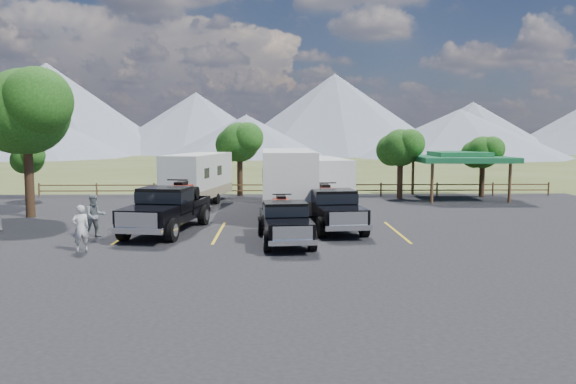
{
  "coord_description": "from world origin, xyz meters",
  "views": [
    {
      "loc": [
        0.54,
        -20.84,
        4.46
      ],
      "look_at": [
        1.14,
        6.48,
        1.6
      ],
      "focal_mm": 35.0,
      "sensor_mm": 36.0,
      "label": 1
    }
  ],
  "objects_px": {
    "rig_left": "(168,208)",
    "person_a": "(81,228)",
    "pavilion": "(459,158)",
    "trailer_right": "(323,181)",
    "rig_center": "(285,220)",
    "tree_big_nw": "(25,112)",
    "person_b": "(95,216)",
    "trailer_left": "(198,178)",
    "trailer_center": "(288,182)",
    "rig_right": "(332,208)"
  },
  "relations": [
    {
      "from": "pavilion",
      "to": "trailer_center",
      "type": "xyz_separation_m",
      "value": [
        -11.82,
        -8.03,
        -0.9
      ]
    },
    {
      "from": "rig_left",
      "to": "trailer_center",
      "type": "xyz_separation_m",
      "value": [
        5.51,
        4.66,
        0.75
      ]
    },
    {
      "from": "rig_left",
      "to": "tree_big_nw",
      "type": "bearing_deg",
      "value": 160.07
    },
    {
      "from": "rig_center",
      "to": "person_b",
      "type": "distance_m",
      "value": 8.14
    },
    {
      "from": "trailer_center",
      "to": "person_a",
      "type": "bearing_deg",
      "value": -133.18
    },
    {
      "from": "person_b",
      "to": "rig_left",
      "type": "bearing_deg",
      "value": -6.65
    },
    {
      "from": "rig_center",
      "to": "tree_big_nw",
      "type": "bearing_deg",
      "value": 146.68
    },
    {
      "from": "rig_center",
      "to": "trailer_center",
      "type": "xyz_separation_m",
      "value": [
        0.27,
        7.19,
        0.95
      ]
    },
    {
      "from": "rig_left",
      "to": "trailer_left",
      "type": "distance_m",
      "value": 9.7
    },
    {
      "from": "tree_big_nw",
      "to": "rig_right",
      "type": "xyz_separation_m",
      "value": [
        15.7,
        -4.18,
        -4.56
      ]
    },
    {
      "from": "rig_right",
      "to": "trailer_right",
      "type": "xyz_separation_m",
      "value": [
        0.28,
        8.36,
        0.54
      ]
    },
    {
      "from": "rig_right",
      "to": "trailer_left",
      "type": "height_order",
      "value": "trailer_left"
    },
    {
      "from": "trailer_left",
      "to": "trailer_right",
      "type": "distance_m",
      "value": 7.77
    },
    {
      "from": "pavilion",
      "to": "person_b",
      "type": "bearing_deg",
      "value": -145.08
    },
    {
      "from": "tree_big_nw",
      "to": "person_a",
      "type": "relative_size",
      "value": 4.47
    },
    {
      "from": "rig_center",
      "to": "trailer_right",
      "type": "xyz_separation_m",
      "value": [
        2.54,
        11.43,
        0.63
      ]
    },
    {
      "from": "rig_right",
      "to": "trailer_center",
      "type": "xyz_separation_m",
      "value": [
        -1.98,
        4.12,
        0.85
      ]
    },
    {
      "from": "tree_big_nw",
      "to": "pavilion",
      "type": "relative_size",
      "value": 1.26
    },
    {
      "from": "trailer_right",
      "to": "pavilion",
      "type": "bearing_deg",
      "value": 13.49
    },
    {
      "from": "tree_big_nw",
      "to": "person_a",
      "type": "height_order",
      "value": "tree_big_nw"
    },
    {
      "from": "rig_left",
      "to": "trailer_left",
      "type": "height_order",
      "value": "trailer_left"
    },
    {
      "from": "rig_center",
      "to": "rig_right",
      "type": "height_order",
      "value": "rig_right"
    },
    {
      "from": "tree_big_nw",
      "to": "person_b",
      "type": "height_order",
      "value": "tree_big_nw"
    },
    {
      "from": "pavilion",
      "to": "person_a",
      "type": "bearing_deg",
      "value": -139.59
    },
    {
      "from": "trailer_left",
      "to": "person_b",
      "type": "distance_m",
      "value": 11.45
    },
    {
      "from": "pavilion",
      "to": "person_a",
      "type": "distance_m",
      "value": 26.08
    },
    {
      "from": "person_b",
      "to": "pavilion",
      "type": "bearing_deg",
      "value": 2.15
    },
    {
      "from": "rig_right",
      "to": "trailer_center",
      "type": "distance_m",
      "value": 4.65
    },
    {
      "from": "person_a",
      "to": "person_b",
      "type": "height_order",
      "value": "person_b"
    },
    {
      "from": "trailer_left",
      "to": "trailer_center",
      "type": "xyz_separation_m",
      "value": [
        5.46,
        -5.03,
        0.19
      ]
    },
    {
      "from": "rig_center",
      "to": "trailer_left",
      "type": "distance_m",
      "value": 13.3
    },
    {
      "from": "trailer_center",
      "to": "person_b",
      "type": "xyz_separation_m",
      "value": [
        -8.33,
        -6.04,
        -0.92
      ]
    },
    {
      "from": "rig_left",
      "to": "person_a",
      "type": "distance_m",
      "value": 4.85
    },
    {
      "from": "pavilion",
      "to": "trailer_right",
      "type": "relative_size",
      "value": 0.73
    },
    {
      "from": "rig_left",
      "to": "trailer_left",
      "type": "xyz_separation_m",
      "value": [
        0.05,
        9.69,
        0.56
      ]
    },
    {
      "from": "pavilion",
      "to": "person_b",
      "type": "distance_m",
      "value": 24.64
    },
    {
      "from": "rig_left",
      "to": "rig_center",
      "type": "xyz_separation_m",
      "value": [
        5.24,
        -2.54,
        -0.19
      ]
    },
    {
      "from": "pavilion",
      "to": "person_a",
      "type": "xyz_separation_m",
      "value": [
        -19.8,
        -16.86,
        -1.87
      ]
    },
    {
      "from": "trailer_left",
      "to": "rig_left",
      "type": "bearing_deg",
      "value": -79.22
    },
    {
      "from": "trailer_center",
      "to": "trailer_right",
      "type": "distance_m",
      "value": 4.81
    },
    {
      "from": "pavilion",
      "to": "rig_right",
      "type": "bearing_deg",
      "value": -129.0
    },
    {
      "from": "rig_left",
      "to": "rig_center",
      "type": "height_order",
      "value": "rig_left"
    },
    {
      "from": "rig_left",
      "to": "person_a",
      "type": "xyz_separation_m",
      "value": [
        -2.47,
        -4.17,
        -0.22
      ]
    },
    {
      "from": "trailer_center",
      "to": "rig_center",
      "type": "bearing_deg",
      "value": -93.24
    },
    {
      "from": "pavilion",
      "to": "rig_right",
      "type": "distance_m",
      "value": 15.74
    },
    {
      "from": "rig_right",
      "to": "person_a",
      "type": "bearing_deg",
      "value": -161.35
    },
    {
      "from": "tree_big_nw",
      "to": "rig_center",
      "type": "xyz_separation_m",
      "value": [
        13.45,
        -7.25,
        -4.66
      ]
    },
    {
      "from": "rig_center",
      "to": "person_b",
      "type": "bearing_deg",
      "value": 166.84
    },
    {
      "from": "trailer_left",
      "to": "tree_big_nw",
      "type": "bearing_deg",
      "value": -137.89
    },
    {
      "from": "rig_center",
      "to": "trailer_left",
      "type": "bearing_deg",
      "value": 108.02
    }
  ]
}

